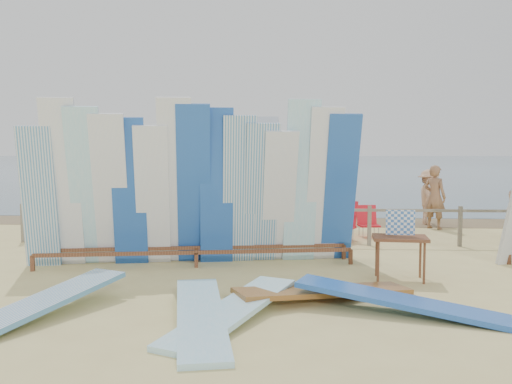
# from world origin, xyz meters

# --- Properties ---
(ground) EXTENTS (160.00, 160.00, 0.00)m
(ground) POSITION_xyz_m (0.00, 0.00, 0.00)
(ground) COLOR #DCCB7F
(ground) RESTS_ON ground
(ocean) EXTENTS (320.00, 240.00, 0.02)m
(ocean) POSITION_xyz_m (0.00, 128.00, 0.00)
(ocean) COLOR #426075
(ocean) RESTS_ON ground
(wet_sand_strip) EXTENTS (40.00, 2.60, 0.01)m
(wet_sand_strip) POSITION_xyz_m (0.00, 7.20, 0.00)
(wet_sand_strip) COLOR olive
(wet_sand_strip) RESTS_ON ground
(distant_ship) EXTENTS (45.00, 8.00, 14.00)m
(distant_ship) POSITION_xyz_m (-12.00, 180.00, 5.31)
(distant_ship) COLOR #999EA3
(distant_ship) RESTS_ON ocean
(fence) EXTENTS (12.08, 0.08, 0.90)m
(fence) POSITION_xyz_m (0.00, 3.00, 0.63)
(fence) COLOR gray
(fence) RESTS_ON ground
(main_surfboard_rack) EXTENTS (6.18, 1.71, 3.07)m
(main_surfboard_rack) POSITION_xyz_m (-1.53, 0.71, 1.38)
(main_surfboard_rack) COLOR brown
(main_surfboard_rack) RESTS_ON ground
(vendor_table) EXTENTS (0.93, 0.70, 1.16)m
(vendor_table) POSITION_xyz_m (2.00, -0.28, 0.39)
(vendor_table) COLOR brown
(vendor_table) RESTS_ON ground
(flat_board_a) EXTENTS (1.08, 2.76, 0.25)m
(flat_board_a) POSITION_xyz_m (-0.89, -2.81, 0.00)
(flat_board_a) COLOR #91D4E9
(flat_board_a) RESTS_ON ground
(flat_board_b) EXTENTS (1.59, 2.70, 0.26)m
(flat_board_b) POSITION_xyz_m (-0.52, -2.58, 0.00)
(flat_board_b) COLOR #91D4E9
(flat_board_b) RESTS_ON ground
(flat_board_e) EXTENTS (1.61, 2.69, 0.37)m
(flat_board_e) POSITION_xyz_m (-2.99, -2.68, 0.00)
(flat_board_e) COLOR white
(flat_board_e) RESTS_ON ground
(flat_board_c) EXTENTS (2.66, 1.71, 0.25)m
(flat_board_c) POSITION_xyz_m (0.71, -1.54, 0.00)
(flat_board_c) COLOR #976029
(flat_board_c) RESTS_ON ground
(flat_board_d) EXTENTS (2.72, 1.44, 0.35)m
(flat_board_d) POSITION_xyz_m (1.61, -2.16, 0.00)
(flat_board_d) COLOR #2357B2
(flat_board_d) RESTS_ON ground
(beach_chair_left) EXTENTS (0.84, 0.85, 0.95)m
(beach_chair_left) POSITION_xyz_m (1.40, 3.45, 0.28)
(beach_chair_left) COLOR red
(beach_chair_left) RESTS_ON ground
(beach_chair_right) EXTENTS (0.55, 0.57, 0.77)m
(beach_chair_right) POSITION_xyz_m (2.17, 4.28, 0.23)
(beach_chair_right) COLOR red
(beach_chair_right) RESTS_ON ground
(stroller) EXTENTS (0.76, 0.88, 1.01)m
(stroller) POSITION_xyz_m (1.34, 4.14, 0.41)
(stroller) COLOR red
(stroller) RESTS_ON ground
(beachgoer_1) EXTENTS (0.51, 0.69, 1.68)m
(beachgoer_1) POSITION_xyz_m (-5.30, 5.31, 0.84)
(beachgoer_1) COLOR #8C6042
(beachgoer_1) RESTS_ON ground
(beachgoer_4) EXTENTS (0.88, 1.12, 1.76)m
(beachgoer_4) POSITION_xyz_m (-1.38, 3.83, 0.88)
(beachgoer_4) COLOR #8C6042
(beachgoer_4) RESTS_ON ground
(beachgoer_9) EXTENTS (0.45, 1.04, 1.60)m
(beachgoer_9) POSITION_xyz_m (4.22, 6.62, 0.80)
(beachgoer_9) COLOR tan
(beachgoer_9) RESTS_ON ground
(beachgoer_3) EXTENTS (1.25, 0.69, 1.83)m
(beachgoer_3) POSITION_xyz_m (-2.48, 6.17, 0.92)
(beachgoer_3) COLOR tan
(beachgoer_3) RESTS_ON ground
(beachgoer_11) EXTENTS (1.07, 1.54, 1.60)m
(beachgoer_11) POSITION_xyz_m (-5.05, 6.31, 0.80)
(beachgoer_11) COLOR beige
(beachgoer_11) RESTS_ON ground
(beachgoer_5) EXTENTS (1.25, 1.70, 1.78)m
(beachgoer_5) POSITION_xyz_m (1.13, 7.15, 0.89)
(beachgoer_5) COLOR beige
(beachgoer_5) RESTS_ON ground
(beachgoer_6) EXTENTS (0.91, 0.58, 1.72)m
(beachgoer_6) POSITION_xyz_m (0.58, 4.22, 0.86)
(beachgoer_6) COLOR tan
(beachgoer_6) RESTS_ON ground
(beachgoer_extra_1) EXTENTS (0.66, 0.99, 1.56)m
(beachgoer_extra_1) POSITION_xyz_m (-4.23, 5.25, 0.78)
(beachgoer_extra_1) COLOR #8C6042
(beachgoer_extra_1) RESTS_ON ground
(beachgoer_7) EXTENTS (0.70, 0.70, 1.74)m
(beachgoer_7) POSITION_xyz_m (4.17, 5.77, 0.87)
(beachgoer_7) COLOR #8C6042
(beachgoer_7) RESTS_ON ground
(beachgoer_0) EXTENTS (0.90, 0.59, 1.68)m
(beachgoer_0) POSITION_xyz_m (-4.93, 5.21, 0.84)
(beachgoer_0) COLOR tan
(beachgoer_0) RESTS_ON ground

